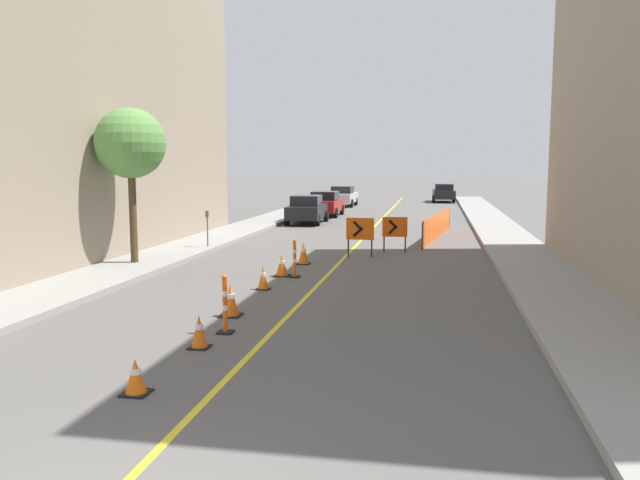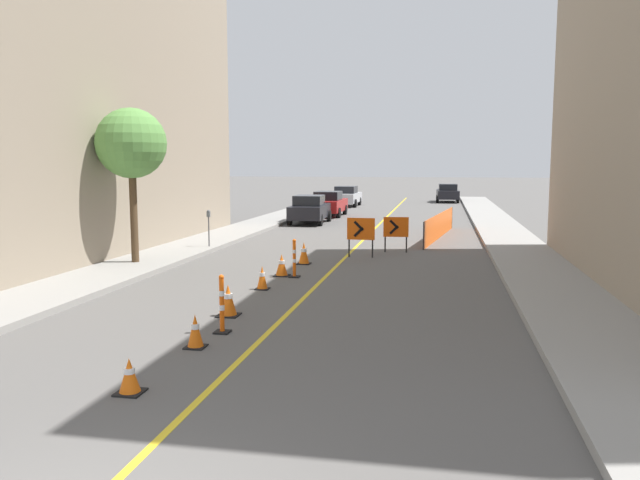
{
  "view_description": "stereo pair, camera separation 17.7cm",
  "coord_description": "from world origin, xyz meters",
  "px_view_note": "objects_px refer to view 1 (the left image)",
  "views": [
    {
      "loc": [
        3.16,
        -4.42,
        3.36
      ],
      "look_at": [
        -0.33,
        14.45,
        1.0
      ],
      "focal_mm": 35.0,
      "sensor_mm": 36.0,
      "label": 1
    },
    {
      "loc": [
        3.33,
        -4.39,
        3.36
      ],
      "look_at": [
        -0.33,
        14.45,
        1.0
      ],
      "focal_mm": 35.0,
      "sensor_mm": 36.0,
      "label": 2
    }
  ],
  "objects_px": {
    "traffic_cone_fourth": "(263,278)",
    "delineator_post_front": "(225,308)",
    "traffic_cone_nearest": "(136,377)",
    "parked_car_curb_near": "(307,209)",
    "traffic_cone_fifth": "(282,265)",
    "parked_car_opposite_side": "(444,193)",
    "street_tree_left_near": "(130,144)",
    "traffic_cone_second": "(199,332)",
    "traffic_cone_farthest": "(303,253)",
    "arrow_barricade_primary": "(360,230)",
    "parked_car_curb_far": "(343,196)",
    "traffic_cone_third": "(230,301)",
    "delineator_post_rear": "(295,261)",
    "arrow_barricade_secondary": "(395,228)",
    "parking_meter_near_curb": "(207,221)",
    "parked_car_curb_mid": "(326,204)"
  },
  "relations": [
    {
      "from": "traffic_cone_fourth",
      "to": "delineator_post_front",
      "type": "distance_m",
      "value": 4.36
    },
    {
      "from": "traffic_cone_nearest",
      "to": "parked_car_curb_near",
      "type": "bearing_deg",
      "value": 96.14
    },
    {
      "from": "traffic_cone_nearest",
      "to": "traffic_cone_fifth",
      "type": "relative_size",
      "value": 0.81
    },
    {
      "from": "traffic_cone_nearest",
      "to": "parked_car_opposite_side",
      "type": "height_order",
      "value": "parked_car_opposite_side"
    },
    {
      "from": "traffic_cone_fourth",
      "to": "street_tree_left_near",
      "type": "bearing_deg",
      "value": 151.78
    },
    {
      "from": "traffic_cone_fifth",
      "to": "parked_car_opposite_side",
      "type": "bearing_deg",
      "value": 82.11
    },
    {
      "from": "traffic_cone_second",
      "to": "traffic_cone_farthest",
      "type": "xyz_separation_m",
      "value": [
        -0.11,
        9.73,
        0.06
      ]
    },
    {
      "from": "traffic_cone_fifth",
      "to": "traffic_cone_farthest",
      "type": "height_order",
      "value": "traffic_cone_farthest"
    },
    {
      "from": "traffic_cone_second",
      "to": "arrow_barricade_primary",
      "type": "relative_size",
      "value": 0.44
    },
    {
      "from": "parked_car_curb_far",
      "to": "traffic_cone_fourth",
      "type": "bearing_deg",
      "value": -83.83
    },
    {
      "from": "parked_car_curb_far",
      "to": "traffic_cone_nearest",
      "type": "bearing_deg",
      "value": -84.38
    },
    {
      "from": "traffic_cone_nearest",
      "to": "traffic_cone_third",
      "type": "distance_m",
      "value": 4.76
    },
    {
      "from": "traffic_cone_fifth",
      "to": "traffic_cone_farthest",
      "type": "relative_size",
      "value": 0.89
    },
    {
      "from": "traffic_cone_fourth",
      "to": "delineator_post_rear",
      "type": "relative_size",
      "value": 0.55
    },
    {
      "from": "traffic_cone_farthest",
      "to": "traffic_cone_fifth",
      "type": "bearing_deg",
      "value": -94.3
    },
    {
      "from": "parked_car_curb_far",
      "to": "street_tree_left_near",
      "type": "xyz_separation_m",
      "value": [
        -2.46,
        -29.92,
        3.17
      ]
    },
    {
      "from": "arrow_barricade_secondary",
      "to": "parked_car_curb_far",
      "type": "xyz_separation_m",
      "value": [
        -5.65,
        24.94,
        -0.12
      ]
    },
    {
      "from": "traffic_cone_farthest",
      "to": "parked_car_opposite_side",
      "type": "relative_size",
      "value": 0.17
    },
    {
      "from": "parked_car_curb_near",
      "to": "parking_meter_near_curb",
      "type": "height_order",
      "value": "parked_car_curb_near"
    },
    {
      "from": "traffic_cone_nearest",
      "to": "traffic_cone_farthest",
      "type": "height_order",
      "value": "traffic_cone_farthest"
    },
    {
      "from": "traffic_cone_farthest",
      "to": "parked_car_curb_mid",
      "type": "xyz_separation_m",
      "value": [
        -2.58,
        19.04,
        0.43
      ]
    },
    {
      "from": "traffic_cone_fifth",
      "to": "parked_car_opposite_side",
      "type": "xyz_separation_m",
      "value": [
        5.21,
        37.59,
        0.47
      ]
    },
    {
      "from": "traffic_cone_fifth",
      "to": "delineator_post_front",
      "type": "height_order",
      "value": "delineator_post_front"
    },
    {
      "from": "parked_car_curb_far",
      "to": "street_tree_left_near",
      "type": "relative_size",
      "value": 0.88
    },
    {
      "from": "traffic_cone_fifth",
      "to": "traffic_cone_farthest",
      "type": "bearing_deg",
      "value": 85.7
    },
    {
      "from": "traffic_cone_second",
      "to": "traffic_cone_fourth",
      "type": "xyz_separation_m",
      "value": [
        -0.3,
        5.38,
        0.01
      ]
    },
    {
      "from": "parked_car_curb_far",
      "to": "parking_meter_near_curb",
      "type": "relative_size",
      "value": 3.07
    },
    {
      "from": "parked_car_curb_near",
      "to": "traffic_cone_second",
      "type": "bearing_deg",
      "value": -85.42
    },
    {
      "from": "traffic_cone_farthest",
      "to": "parked_car_curb_near",
      "type": "bearing_deg",
      "value": 101.15
    },
    {
      "from": "traffic_cone_nearest",
      "to": "parking_meter_near_curb",
      "type": "height_order",
      "value": "parking_meter_near_curb"
    },
    {
      "from": "traffic_cone_second",
      "to": "traffic_cone_third",
      "type": "xyz_separation_m",
      "value": [
        -0.21,
        2.41,
        0.04
      ]
    },
    {
      "from": "delineator_post_rear",
      "to": "parking_meter_near_curb",
      "type": "height_order",
      "value": "parking_meter_near_curb"
    },
    {
      "from": "delineator_post_front",
      "to": "parked_car_curb_mid",
      "type": "xyz_separation_m",
      "value": [
        -2.83,
        27.72,
        0.29
      ]
    },
    {
      "from": "traffic_cone_farthest",
      "to": "delineator_post_front",
      "type": "height_order",
      "value": "delineator_post_front"
    },
    {
      "from": "parked_car_curb_near",
      "to": "street_tree_left_near",
      "type": "xyz_separation_m",
      "value": [
        -2.53,
        -15.58,
        3.17
      ]
    },
    {
      "from": "traffic_cone_second",
      "to": "arrow_barricade_primary",
      "type": "distance_m",
      "value": 11.72
    },
    {
      "from": "traffic_cone_fifth",
      "to": "street_tree_left_near",
      "type": "xyz_separation_m",
      "value": [
        -5.11,
        0.69,
        3.64
      ]
    },
    {
      "from": "parked_car_curb_far",
      "to": "traffic_cone_farthest",
      "type": "bearing_deg",
      "value": -82.75
    },
    {
      "from": "parked_car_curb_far",
      "to": "delineator_post_front",
      "type": "bearing_deg",
      "value": -83.7
    },
    {
      "from": "traffic_cone_fifth",
      "to": "traffic_cone_fourth",
      "type": "bearing_deg",
      "value": -90.33
    },
    {
      "from": "street_tree_left_near",
      "to": "traffic_cone_third",
      "type": "bearing_deg",
      "value": -47.77
    },
    {
      "from": "parked_car_curb_far",
      "to": "arrow_barricade_primary",
      "type": "bearing_deg",
      "value": -78.78
    },
    {
      "from": "traffic_cone_nearest",
      "to": "delineator_post_front",
      "type": "xyz_separation_m",
      "value": [
        0.2,
        3.4,
        0.25
      ]
    },
    {
      "from": "traffic_cone_fourth",
      "to": "arrow_barricade_primary",
      "type": "xyz_separation_m",
      "value": [
        1.87,
        6.21,
        0.66
      ]
    },
    {
      "from": "traffic_cone_fourth",
      "to": "parked_car_curb_near",
      "type": "distance_m",
      "value": 18.5
    },
    {
      "from": "traffic_cone_nearest",
      "to": "arrow_barricade_secondary",
      "type": "relative_size",
      "value": 0.4
    },
    {
      "from": "traffic_cone_nearest",
      "to": "traffic_cone_third",
      "type": "relative_size",
      "value": 0.76
    },
    {
      "from": "traffic_cone_third",
      "to": "traffic_cone_fifth",
      "type": "bearing_deg",
      "value": 90.85
    },
    {
      "from": "parked_car_curb_mid",
      "to": "traffic_cone_second",
      "type": "bearing_deg",
      "value": -84.07
    },
    {
      "from": "traffic_cone_fourth",
      "to": "traffic_cone_farthest",
      "type": "height_order",
      "value": "traffic_cone_farthest"
    }
  ]
}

